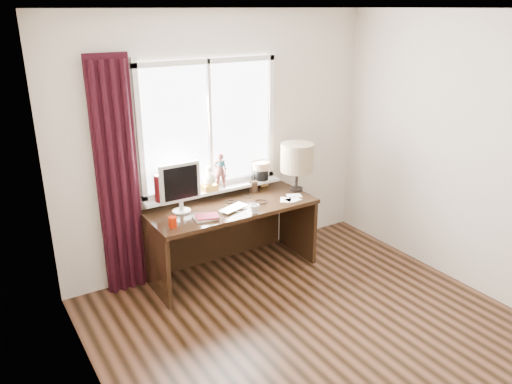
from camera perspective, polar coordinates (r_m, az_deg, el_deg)
floor at (r=4.26m, az=10.00°, el=-17.73°), size 3.50×4.00×0.00m
ceiling at (r=3.37m, az=12.85°, el=19.75°), size 3.50×4.00×0.00m
wall_back at (r=5.17m, az=-3.96°, el=5.69°), size 3.50×0.00×2.60m
wall_left at (r=2.82m, az=-16.24°, el=-8.26°), size 0.00×4.00×2.60m
wall_right at (r=4.93m, az=26.38°, el=2.84°), size 0.00×4.00×2.60m
laptop at (r=4.88m, az=-2.60°, el=-1.89°), size 0.35×0.29×0.02m
mug at (r=4.78m, az=-0.14°, el=-1.91°), size 0.13×0.13×0.09m
red_cup at (r=4.54m, az=-9.50°, el=-3.41°), size 0.07×0.07×0.10m
window at (r=5.06m, az=-5.14°, el=5.36°), size 1.52×0.20×1.40m
curtain at (r=4.73m, az=-15.50°, el=1.23°), size 0.38×0.09×2.25m
desk at (r=5.16m, az=-3.28°, el=-3.67°), size 1.70×0.70×0.75m
monitor at (r=4.78m, az=-8.66°, el=0.83°), size 0.40×0.18×0.49m
notebook_stack at (r=4.69m, az=-5.69°, el=-2.87°), size 0.25×0.21×0.03m
brush_holder at (r=5.33m, az=-0.31°, el=0.68°), size 0.09×0.09×0.25m
icon_frame at (r=5.48m, az=0.99°, el=1.31°), size 0.10×0.03×0.13m
table_lamp at (r=5.28m, az=4.73°, el=3.88°), size 0.35×0.35×0.52m
loose_papers at (r=5.17m, az=4.02°, el=-0.72°), size 0.32×0.23×0.00m
desk_cables at (r=5.10m, az=-0.83°, el=-0.93°), size 0.39×0.35×0.01m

